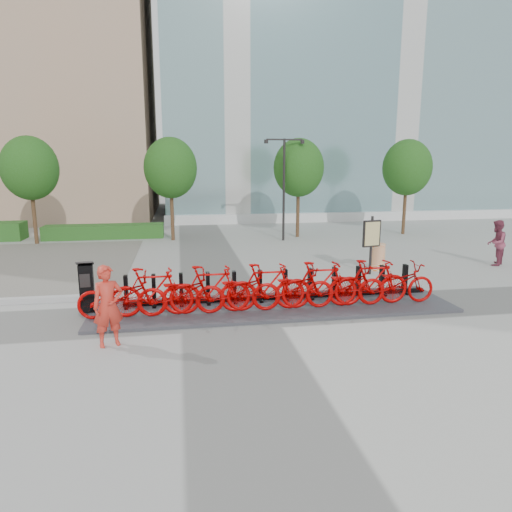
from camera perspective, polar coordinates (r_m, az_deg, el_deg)
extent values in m
plane|color=#ABACA5|center=(11.90, -3.58, -7.27)|extent=(120.00, 120.00, 0.00)
cube|color=teal|center=(40.99, 13.38, 22.73)|extent=(32.00, 16.00, 24.00)
cube|color=#26541D|center=(24.95, -18.39, 2.92)|extent=(6.00, 1.20, 0.70)
cylinder|color=brown|center=(24.31, -26.01, 4.87)|extent=(0.18, 0.18, 3.00)
ellipsoid|color=#214E10|center=(24.20, -26.45, 9.81)|extent=(2.60, 2.60, 2.99)
cylinder|color=brown|center=(23.33, -10.45, 5.61)|extent=(0.18, 0.18, 3.00)
ellipsoid|color=#214E10|center=(23.21, -10.64, 10.77)|extent=(2.60, 2.60, 2.99)
cylinder|color=brown|center=(24.12, 5.26, 5.94)|extent=(0.18, 0.18, 3.00)
ellipsoid|color=#214E10|center=(24.01, 5.35, 10.93)|extent=(2.60, 2.60, 2.99)
cylinder|color=brown|center=(26.29, 18.08, 5.88)|extent=(0.18, 0.18, 3.00)
ellipsoid|color=#214E10|center=(26.19, 18.37, 10.45)|extent=(2.60, 2.60, 2.99)
cylinder|color=black|center=(22.83, 3.50, 8.17)|extent=(0.12, 0.12, 5.00)
cube|color=black|center=(22.72, 2.44, 14.35)|extent=(0.90, 0.08, 0.08)
cube|color=black|center=(22.93, 4.71, 14.29)|extent=(0.90, 0.08, 0.08)
cylinder|color=black|center=(22.63, 1.28, 14.11)|extent=(0.20, 0.20, 0.18)
cylinder|color=black|center=(23.04, 5.82, 14.01)|extent=(0.20, 0.20, 0.18)
cube|color=#3B3B42|center=(12.36, 2.31, -6.33)|extent=(9.60, 2.40, 0.08)
imported|color=#AE0100|center=(11.69, -16.41, -4.78)|extent=(2.13, 0.74, 1.12)
imported|color=#AE0100|center=(11.61, -12.89, -4.40)|extent=(2.07, 0.58, 1.24)
imported|color=#AE0100|center=(11.60, -9.32, -4.58)|extent=(2.13, 0.74, 1.12)
imported|color=#AE0100|center=(11.61, -5.76, -4.16)|extent=(2.07, 0.58, 1.24)
imported|color=#AE0100|center=(11.69, -2.22, -4.31)|extent=(2.13, 0.74, 1.12)
imported|color=#AE0100|center=(11.78, 1.26, -3.87)|extent=(2.07, 0.58, 1.24)
imported|color=#AE0100|center=(11.95, 4.66, -3.99)|extent=(2.13, 0.74, 1.12)
imported|color=#AE0100|center=(12.13, 7.97, -3.53)|extent=(2.07, 0.58, 1.24)
imported|color=#AE0100|center=(12.37, 11.15, -3.63)|extent=(2.13, 0.74, 1.12)
imported|color=#AE0100|center=(12.63, 14.22, -3.17)|extent=(2.07, 0.58, 1.24)
imported|color=#AE0100|center=(12.95, 17.13, -3.25)|extent=(2.13, 0.74, 1.12)
cube|color=black|center=(12.43, -20.39, -3.81)|extent=(0.37, 0.33, 1.23)
cube|color=black|center=(12.28, -20.60, -0.85)|extent=(0.45, 0.39, 0.16)
cube|color=black|center=(12.22, -20.60, -2.91)|extent=(0.25, 0.04, 0.35)
imported|color=red|center=(10.14, -18.00, -5.97)|extent=(0.75, 0.62, 1.76)
imported|color=#88374D|center=(19.54, 27.83, 1.47)|extent=(1.07, 1.05, 1.73)
cylinder|color=#FF6500|center=(17.12, 14.97, -0.12)|extent=(0.55, 0.55, 0.98)
cylinder|color=black|center=(16.34, 14.19, 1.28)|extent=(0.09, 0.09, 2.04)
cube|color=black|center=(16.27, 14.26, 2.73)|extent=(0.67, 0.22, 0.93)
cube|color=#DECB7E|center=(16.22, 14.34, 2.70)|extent=(0.57, 0.13, 0.82)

